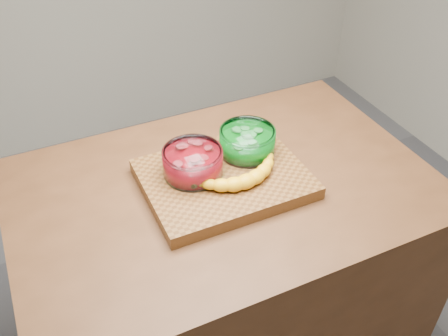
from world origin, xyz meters
name	(u,v)px	position (x,y,z in m)	size (l,w,h in m)	color
counter	(224,284)	(0.00, 0.00, 0.45)	(1.20, 0.80, 0.90)	#502E18
cutting_board	(224,179)	(0.00, 0.00, 0.92)	(0.45, 0.35, 0.04)	brown
bowl_red	(193,163)	(-0.08, 0.04, 0.98)	(0.17, 0.17, 0.08)	white
bowl_green	(247,142)	(0.10, 0.06, 0.98)	(0.16, 0.16, 0.08)	white
banana	(239,174)	(0.03, -0.04, 0.96)	(0.29, 0.13, 0.04)	yellow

